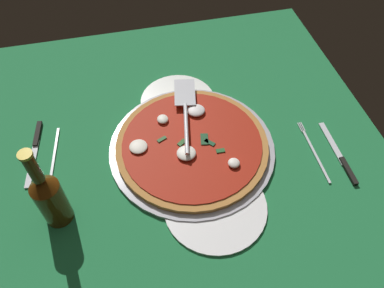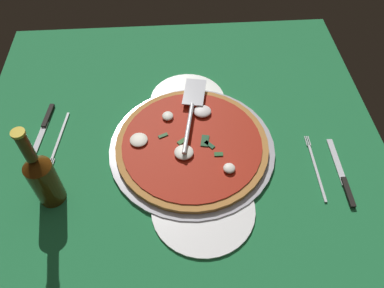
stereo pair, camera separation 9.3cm
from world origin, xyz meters
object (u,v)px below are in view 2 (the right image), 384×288
at_px(dinner_plate_left, 188,100).
at_px(place_setting_near, 51,134).
at_px(pizza, 192,144).
at_px(beer_bottle, 43,177).
at_px(place_setting_far, 329,173).
at_px(pizza_server, 192,109).
at_px(dinner_plate_right, 203,209).

xyz_separation_m(dinner_plate_left, place_setting_near, (0.10, -0.36, -0.00)).
bearing_deg(pizza, beer_bottle, -70.13).
bearing_deg(dinner_plate_left, place_setting_far, 50.38).
xyz_separation_m(pizza_server, place_setting_far, (0.19, 0.31, -0.04)).
bearing_deg(beer_bottle, pizza_server, 122.97).
xyz_separation_m(dinner_plate_right, beer_bottle, (-0.06, -0.34, 0.08)).
bearing_deg(place_setting_far, dinner_plate_left, 51.71).
distance_m(dinner_plate_right, pizza, 0.17).
height_order(pizza_server, place_setting_far, pizza_server).
bearing_deg(beer_bottle, dinner_plate_right, 80.64).
bearing_deg(dinner_plate_left, pizza_server, 4.63).
height_order(pizza_server, place_setting_near, pizza_server).
relative_size(pizza, place_setting_far, 1.75).
bearing_deg(beer_bottle, dinner_plate_left, 131.55).
xyz_separation_m(dinner_plate_left, dinner_plate_right, (0.34, 0.01, 0.00)).
distance_m(dinner_plate_right, place_setting_far, 0.32).
height_order(pizza, beer_bottle, beer_bottle).
relative_size(dinner_plate_right, pizza_server, 0.88).
bearing_deg(dinner_plate_right, pizza, -175.33).
relative_size(pizza_server, place_setting_far, 1.22).
height_order(pizza_server, beer_bottle, beer_bottle).
bearing_deg(pizza, place_setting_far, 73.37).
xyz_separation_m(pizza, beer_bottle, (0.12, -0.32, 0.06)).
relative_size(pizza, pizza_server, 1.44).
relative_size(dinner_plate_left, dinner_plate_right, 0.89).
bearing_deg(place_setting_near, place_setting_far, 83.65).
distance_m(dinner_plate_left, dinner_plate_right, 0.34).
height_order(dinner_plate_right, place_setting_near, place_setting_near).
xyz_separation_m(dinner_plate_left, beer_bottle, (0.29, -0.32, 0.08)).
height_order(dinner_plate_left, pizza, pizza).
distance_m(pizza_server, beer_bottle, 0.39).
xyz_separation_m(pizza, place_setting_near, (-0.07, -0.36, -0.02)).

